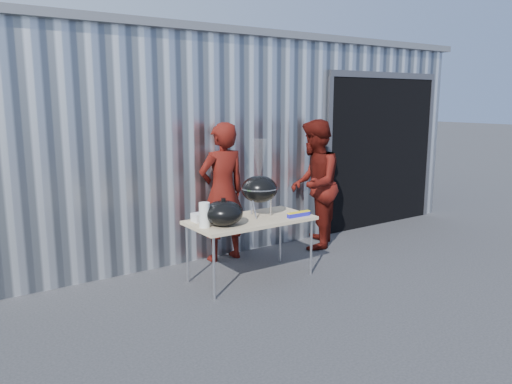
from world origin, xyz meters
TOP-DOWN VIEW (x-y plane):
  - ground at (0.00, 0.00)m, footprint 80.00×80.00m
  - building at (0.92, 4.59)m, footprint 8.20×6.20m
  - folding_table at (-0.09, 0.71)m, footprint 1.50×0.75m
  - kettle_grill at (0.07, 0.75)m, footprint 0.44×0.44m
  - grill_lid at (-0.52, 0.61)m, footprint 0.44×0.44m
  - paper_towels at (-0.74, 0.66)m, footprint 0.12×0.12m
  - white_tub at (-0.64, 0.92)m, footprint 0.20×0.15m
  - foil_box at (0.45, 0.46)m, footprint 0.32×0.06m
  - person_cook at (0.03, 1.55)m, footprint 0.68×0.45m
  - person_bystander at (1.42, 1.30)m, footprint 1.15×1.14m

SIDE VIEW (x-z plane):
  - ground at x=0.00m, z-range 0.00..0.00m
  - folding_table at x=-0.09m, z-range 0.33..1.08m
  - foil_box at x=0.45m, z-range 0.75..0.81m
  - white_tub at x=-0.64m, z-range 0.75..0.85m
  - paper_towels at x=-0.74m, z-range 0.75..1.03m
  - grill_lid at x=-0.52m, z-range 0.74..1.05m
  - person_cook at x=0.03m, z-range 0.00..1.86m
  - person_bystander at x=1.42m, z-range 0.00..1.87m
  - kettle_grill at x=0.07m, z-range 0.70..1.64m
  - building at x=0.92m, z-range -0.01..3.09m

